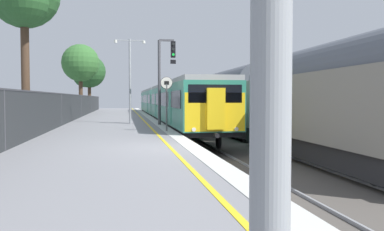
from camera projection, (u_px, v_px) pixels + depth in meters
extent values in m
cube|color=gray|center=(103.00, 165.00, 12.83)|extent=(6.40, 110.00, 1.00)
cube|color=silver|center=(193.00, 147.00, 13.30)|extent=(0.60, 110.00, 0.01)
cube|color=yellow|center=(170.00, 147.00, 13.18)|extent=(0.12, 110.00, 0.01)
cube|color=#4C4742|center=(352.00, 174.00, 14.34)|extent=(11.00, 110.00, 0.20)
cube|color=gray|center=(221.00, 175.00, 13.51)|extent=(0.07, 110.00, 0.08)
cube|color=gray|center=(262.00, 174.00, 13.76)|extent=(0.07, 110.00, 0.08)
cube|color=gray|center=(331.00, 171.00, 14.19)|extent=(0.07, 110.00, 0.08)
cube|color=gray|center=(368.00, 170.00, 14.44)|extent=(0.07, 110.00, 0.08)
cube|color=#2D846B|center=(182.00, 104.00, 27.19)|extent=(2.80, 19.71, 2.30)
cube|color=black|center=(182.00, 122.00, 27.24)|extent=(2.64, 19.11, 0.25)
cube|color=#999E9E|center=(182.00, 85.00, 27.13)|extent=(2.68, 19.71, 0.24)
cube|color=black|center=(161.00, 99.00, 26.93)|extent=(0.02, 18.11, 0.84)
cube|color=teal|center=(170.00, 107.00, 22.10)|extent=(0.03, 1.10, 1.90)
cube|color=teal|center=(155.00, 104.00, 31.80)|extent=(0.03, 1.10, 1.90)
cylinder|color=black|center=(188.00, 141.00, 19.99)|extent=(0.12, 0.84, 0.84)
cylinder|color=black|center=(219.00, 140.00, 20.25)|extent=(0.12, 0.84, 0.84)
cylinder|color=black|center=(161.00, 123.00, 34.27)|extent=(0.12, 0.84, 0.84)
cylinder|color=black|center=(179.00, 123.00, 34.54)|extent=(0.12, 0.84, 0.84)
cube|color=#2D846B|center=(157.00, 101.00, 47.18)|extent=(2.80, 19.71, 2.30)
cube|color=black|center=(157.00, 112.00, 47.23)|extent=(2.64, 19.11, 0.25)
cube|color=#999E9E|center=(157.00, 91.00, 47.13)|extent=(2.68, 19.71, 0.24)
cube|color=black|center=(145.00, 99.00, 46.93)|extent=(0.02, 18.11, 0.84)
cube|color=teal|center=(147.00, 103.00, 42.09)|extent=(0.03, 1.10, 1.90)
cube|color=teal|center=(143.00, 102.00, 51.79)|extent=(0.03, 1.10, 1.90)
cylinder|color=black|center=(155.00, 120.00, 39.98)|extent=(0.12, 0.84, 0.84)
cylinder|color=black|center=(171.00, 120.00, 40.25)|extent=(0.12, 0.84, 0.84)
cylinder|color=black|center=(147.00, 114.00, 54.26)|extent=(0.12, 0.84, 0.84)
cylinder|color=black|center=(158.00, 114.00, 54.53)|extent=(0.12, 0.84, 0.84)
cube|color=yellow|center=(215.00, 112.00, 17.53)|extent=(2.70, 0.10, 1.70)
cube|color=black|center=(215.00, 94.00, 17.49)|extent=(2.40, 0.08, 0.80)
cube|color=yellow|center=(216.00, 109.00, 17.39)|extent=(0.80, 0.24, 1.80)
cylinder|color=white|center=(194.00, 130.00, 17.35)|extent=(0.18, 0.06, 0.18)
cylinder|color=white|center=(236.00, 129.00, 17.67)|extent=(0.18, 0.06, 0.18)
cylinder|color=black|center=(217.00, 135.00, 17.29)|extent=(0.20, 0.35, 0.20)
cube|color=black|center=(157.00, 89.00, 47.12)|extent=(0.60, 0.90, 0.20)
cube|color=#232326|center=(323.00, 148.00, 16.26)|extent=(2.30, 13.18, 0.79)
cube|color=gray|center=(323.00, 106.00, 16.19)|extent=(2.60, 12.38, 2.55)
cylinder|color=#515660|center=(324.00, 75.00, 16.14)|extent=(2.39, 11.98, 2.39)
cylinder|color=black|center=(375.00, 171.00, 11.62)|extent=(0.12, 0.84, 0.84)
cylinder|color=black|center=(265.00, 140.00, 20.66)|extent=(0.12, 0.84, 0.84)
cylinder|color=black|center=(293.00, 139.00, 20.92)|extent=(0.12, 0.84, 0.84)
cube|color=#232326|center=(231.00, 125.00, 30.03)|extent=(2.30, 13.18, 0.79)
cube|color=gray|center=(231.00, 103.00, 29.96)|extent=(2.60, 12.38, 2.55)
cylinder|color=#515660|center=(231.00, 86.00, 29.91)|extent=(2.39, 11.98, 2.39)
cylinder|color=black|center=(238.00, 132.00, 25.38)|extent=(0.12, 0.84, 0.84)
cylinder|color=black|center=(262.00, 132.00, 25.65)|extent=(0.12, 0.84, 0.84)
cylinder|color=black|center=(208.00, 123.00, 34.42)|extent=(0.12, 0.84, 0.84)
cylinder|color=black|center=(225.00, 123.00, 34.69)|extent=(0.12, 0.84, 0.84)
cube|color=#232326|center=(197.00, 117.00, 43.79)|extent=(2.30, 13.18, 0.79)
cube|color=gray|center=(197.00, 101.00, 43.72)|extent=(2.60, 12.38, 2.55)
cylinder|color=#515660|center=(197.00, 90.00, 43.67)|extent=(2.39, 11.98, 2.39)
cylinder|color=black|center=(198.00, 120.00, 39.15)|extent=(0.12, 0.84, 0.84)
cylinder|color=black|center=(213.00, 120.00, 39.41)|extent=(0.12, 0.84, 0.84)
cylinder|color=black|center=(183.00, 116.00, 48.19)|extent=(0.12, 0.84, 0.84)
cylinder|color=black|center=(196.00, 116.00, 48.45)|extent=(0.12, 0.84, 0.84)
cylinder|color=#47474C|center=(159.00, 83.00, 24.56)|extent=(0.18, 0.18, 5.17)
cube|color=#47474C|center=(167.00, 40.00, 24.53)|extent=(0.90, 0.12, 0.12)
cube|color=black|center=(173.00, 50.00, 24.62)|extent=(0.28, 0.20, 1.00)
cylinder|color=black|center=(173.00, 44.00, 24.49)|extent=(0.16, 0.04, 0.16)
cylinder|color=black|center=(173.00, 49.00, 24.50)|extent=(0.16, 0.04, 0.16)
cylinder|color=#19D83F|center=(173.00, 55.00, 24.52)|extent=(0.16, 0.04, 0.16)
cube|color=black|center=(173.00, 62.00, 24.65)|extent=(0.32, 0.16, 0.24)
cylinder|color=#59595B|center=(167.00, 108.00, 19.69)|extent=(0.08, 0.08, 2.32)
cylinder|color=black|center=(167.00, 83.00, 19.63)|extent=(0.59, 0.02, 0.59)
cylinder|color=silver|center=(167.00, 83.00, 19.62)|extent=(0.56, 0.02, 0.56)
cube|color=black|center=(167.00, 83.00, 19.61)|extent=(0.24, 0.01, 0.18)
cylinder|color=#93999E|center=(130.00, 81.00, 26.04)|extent=(0.14, 0.14, 5.46)
cube|color=#93999E|center=(137.00, 41.00, 26.00)|extent=(0.90, 0.08, 0.08)
cylinder|color=silver|center=(144.00, 42.00, 26.08)|extent=(0.20, 0.20, 0.18)
cube|color=#93999E|center=(123.00, 40.00, 25.85)|extent=(0.90, 0.08, 0.08)
cylinder|color=silver|center=(116.00, 41.00, 25.77)|extent=(0.20, 0.20, 0.18)
cube|color=#282B2D|center=(4.00, 120.00, 12.27)|extent=(0.03, 99.00, 1.90)
cube|color=#38383D|center=(4.00, 89.00, 12.23)|extent=(0.06, 99.00, 0.06)
cylinder|color=#38383D|center=(4.00, 120.00, 12.27)|extent=(0.07, 0.07, 1.90)
cylinder|color=#38383D|center=(61.00, 110.00, 23.77)|extent=(0.07, 0.07, 1.90)
cylinder|color=#38383D|center=(81.00, 106.00, 35.28)|extent=(0.07, 0.07, 1.90)
cylinder|color=#38383D|center=(91.00, 104.00, 46.78)|extent=(0.07, 0.07, 1.90)
cylinder|color=#38383D|center=(98.00, 103.00, 58.29)|extent=(0.07, 0.07, 1.90)
cylinder|color=#473323|center=(25.00, 73.00, 18.62)|extent=(0.38, 0.38, 5.59)
cylinder|color=#473323|center=(89.00, 96.00, 51.28)|extent=(0.42, 0.42, 3.92)
sphere|color=#234C23|center=(89.00, 71.00, 51.14)|extent=(4.14, 4.14, 4.14)
sphere|color=#234C23|center=(85.00, 76.00, 51.18)|extent=(2.99, 2.99, 2.99)
cylinder|color=#473323|center=(81.00, 94.00, 42.38)|extent=(0.42, 0.42, 4.29)
sphere|color=#33662D|center=(80.00, 63.00, 42.25)|extent=(3.92, 3.92, 3.92)
sphere|color=#33662D|center=(81.00, 67.00, 42.08)|extent=(2.97, 2.97, 2.97)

